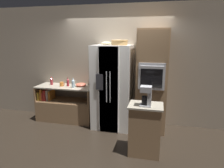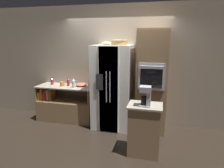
{
  "view_description": "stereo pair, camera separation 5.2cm",
  "coord_description": "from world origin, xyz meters",
  "px_view_note": "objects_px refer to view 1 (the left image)",
  "views": [
    {
      "loc": [
        0.99,
        -4.23,
        2.04
      ],
      "look_at": [
        -0.01,
        -0.02,
        1.04
      ],
      "focal_mm": 32.0,
      "sensor_mm": 36.0,
      "label": 1
    },
    {
      "loc": [
        1.04,
        -4.22,
        2.04
      ],
      "look_at": [
        -0.01,
        -0.02,
        1.04
      ],
      "focal_mm": 32.0,
      "sensor_mm": 36.0,
      "label": 2
    }
  ],
  "objects_px": {
    "refrigerator": "(112,87)",
    "fruit_bowl": "(106,43)",
    "mixing_bowl": "(81,85)",
    "wall_oven": "(152,81)",
    "bottle_tall": "(51,81)",
    "bottle_short": "(68,82)",
    "coffee_maker": "(147,95)",
    "wicker_basket": "(120,42)",
    "mug": "(62,84)",
    "bottle_wide": "(73,83)"
  },
  "relations": [
    {
      "from": "wicker_basket",
      "to": "fruit_bowl",
      "type": "height_order",
      "value": "wicker_basket"
    },
    {
      "from": "refrigerator",
      "to": "wall_oven",
      "type": "bearing_deg",
      "value": 2.76
    },
    {
      "from": "bottle_wide",
      "to": "bottle_tall",
      "type": "bearing_deg",
      "value": 167.14
    },
    {
      "from": "wall_oven",
      "to": "fruit_bowl",
      "type": "bearing_deg",
      "value": -178.87
    },
    {
      "from": "wall_oven",
      "to": "wicker_basket",
      "type": "bearing_deg",
      "value": -172.04
    },
    {
      "from": "fruit_bowl",
      "to": "coffee_maker",
      "type": "relative_size",
      "value": 0.67
    },
    {
      "from": "refrigerator",
      "to": "mixing_bowl",
      "type": "xyz_separation_m",
      "value": [
        -0.83,
        0.15,
        -0.02
      ]
    },
    {
      "from": "wall_oven",
      "to": "mixing_bowl",
      "type": "xyz_separation_m",
      "value": [
        -1.7,
        0.11,
        -0.19
      ]
    },
    {
      "from": "wicker_basket",
      "to": "fruit_bowl",
      "type": "distance_m",
      "value": 0.32
    },
    {
      "from": "bottle_tall",
      "to": "coffee_maker",
      "type": "xyz_separation_m",
      "value": [
        2.46,
        -1.19,
        0.13
      ]
    },
    {
      "from": "fruit_bowl",
      "to": "bottle_short",
      "type": "xyz_separation_m",
      "value": [
        -1.0,
        0.08,
        -0.95
      ]
    },
    {
      "from": "refrigerator",
      "to": "mug",
      "type": "distance_m",
      "value": 1.29
    },
    {
      "from": "wall_oven",
      "to": "fruit_bowl",
      "type": "xyz_separation_m",
      "value": [
        -1.02,
        -0.02,
        0.81
      ]
    },
    {
      "from": "fruit_bowl",
      "to": "mixing_bowl",
      "type": "height_order",
      "value": "fruit_bowl"
    },
    {
      "from": "refrigerator",
      "to": "wicker_basket",
      "type": "bearing_deg",
      "value": -18.56
    },
    {
      "from": "refrigerator",
      "to": "bottle_wide",
      "type": "relative_size",
      "value": 8.22
    },
    {
      "from": "refrigerator",
      "to": "coffee_maker",
      "type": "bearing_deg",
      "value": -51.26
    },
    {
      "from": "mixing_bowl",
      "to": "coffee_maker",
      "type": "height_order",
      "value": "coffee_maker"
    },
    {
      "from": "bottle_tall",
      "to": "bottle_short",
      "type": "xyz_separation_m",
      "value": [
        0.47,
        -0.04,
        0.0
      ]
    },
    {
      "from": "mixing_bowl",
      "to": "wicker_basket",
      "type": "bearing_deg",
      "value": -11.94
    },
    {
      "from": "wall_oven",
      "to": "refrigerator",
      "type": "bearing_deg",
      "value": -177.24
    },
    {
      "from": "fruit_bowl",
      "to": "bottle_wide",
      "type": "bearing_deg",
      "value": -177.98
    },
    {
      "from": "wicker_basket",
      "to": "mug",
      "type": "height_order",
      "value": "wicker_basket"
    },
    {
      "from": "wall_oven",
      "to": "wicker_basket",
      "type": "relative_size",
      "value": 6.19
    },
    {
      "from": "mixing_bowl",
      "to": "bottle_tall",
      "type": "bearing_deg",
      "value": -179.26
    },
    {
      "from": "bottle_tall",
      "to": "bottle_wide",
      "type": "relative_size",
      "value": 0.89
    },
    {
      "from": "mug",
      "to": "wall_oven",
      "type": "bearing_deg",
      "value": -0.41
    },
    {
      "from": "wicker_basket",
      "to": "bottle_tall",
      "type": "bearing_deg",
      "value": 173.59
    },
    {
      "from": "refrigerator",
      "to": "coffee_maker",
      "type": "xyz_separation_m",
      "value": [
        0.84,
        -1.05,
        0.16
      ]
    },
    {
      "from": "bottle_tall",
      "to": "coffee_maker",
      "type": "relative_size",
      "value": 0.6
    },
    {
      "from": "refrigerator",
      "to": "bottle_tall",
      "type": "height_order",
      "value": "refrigerator"
    },
    {
      "from": "mug",
      "to": "fruit_bowl",
      "type": "bearing_deg",
      "value": -1.77
    },
    {
      "from": "bottle_short",
      "to": "bottle_tall",
      "type": "bearing_deg",
      "value": 174.57
    },
    {
      "from": "refrigerator",
      "to": "fruit_bowl",
      "type": "xyz_separation_m",
      "value": [
        -0.14,
        0.02,
        0.98
      ]
    },
    {
      "from": "wall_oven",
      "to": "fruit_bowl",
      "type": "distance_m",
      "value": 1.3
    },
    {
      "from": "bottle_wide",
      "to": "refrigerator",
      "type": "bearing_deg",
      "value": 0.39
    },
    {
      "from": "wall_oven",
      "to": "bottle_tall",
      "type": "distance_m",
      "value": 2.5
    },
    {
      "from": "fruit_bowl",
      "to": "wall_oven",
      "type": "bearing_deg",
      "value": 1.13
    },
    {
      "from": "mug",
      "to": "mixing_bowl",
      "type": "distance_m",
      "value": 0.47
    },
    {
      "from": "coffee_maker",
      "to": "wall_oven",
      "type": "bearing_deg",
      "value": 88.26
    },
    {
      "from": "bottle_tall",
      "to": "mug",
      "type": "bearing_deg",
      "value": -14.84
    },
    {
      "from": "refrigerator",
      "to": "fruit_bowl",
      "type": "bearing_deg",
      "value": 171.25
    },
    {
      "from": "refrigerator",
      "to": "mixing_bowl",
      "type": "relative_size",
      "value": 7.2
    },
    {
      "from": "wall_oven",
      "to": "coffee_maker",
      "type": "bearing_deg",
      "value": -91.74
    },
    {
      "from": "fruit_bowl",
      "to": "mug",
      "type": "bearing_deg",
      "value": 178.23
    },
    {
      "from": "refrigerator",
      "to": "coffee_maker",
      "type": "height_order",
      "value": "refrigerator"
    },
    {
      "from": "refrigerator",
      "to": "bottle_short",
      "type": "bearing_deg",
      "value": 175.05
    },
    {
      "from": "wall_oven",
      "to": "mug",
      "type": "height_order",
      "value": "wall_oven"
    },
    {
      "from": "bottle_wide",
      "to": "mixing_bowl",
      "type": "bearing_deg",
      "value": 51.16
    },
    {
      "from": "refrigerator",
      "to": "mixing_bowl",
      "type": "distance_m",
      "value": 0.84
    }
  ]
}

